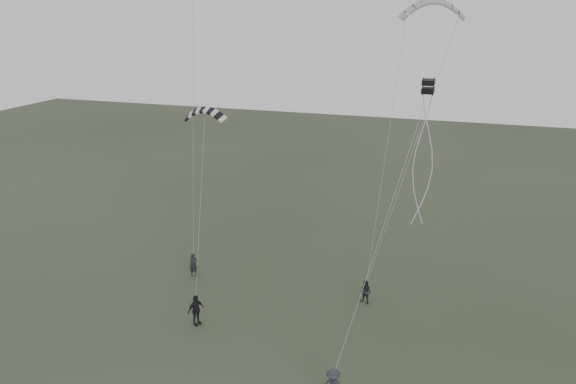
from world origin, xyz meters
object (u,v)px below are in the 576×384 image
(flyer_right, at_px, (366,292))
(kite_striped, at_px, (204,110))
(flyer_left, at_px, (194,265))
(kite_box, at_px, (428,86))
(flyer_center, at_px, (196,310))
(kite_pale_large, at_px, (433,1))

(flyer_right, bearing_deg, kite_striped, -161.92)
(flyer_left, bearing_deg, flyer_right, -38.69)
(flyer_right, relative_size, kite_box, 2.18)
(flyer_center, relative_size, kite_box, 2.66)
(kite_pale_large, bearing_deg, flyer_center, -146.28)
(flyer_left, distance_m, kite_striped, 11.14)
(kite_pale_large, bearing_deg, kite_striped, -165.51)
(flyer_center, height_order, kite_striped, kite_striped)
(flyer_left, bearing_deg, kite_pale_large, -15.18)
(kite_box, bearing_deg, kite_pale_large, 96.91)
(flyer_left, height_order, flyer_center, flyer_center)
(flyer_right, bearing_deg, kite_pale_large, 86.28)
(flyer_right, height_order, kite_pale_large, kite_pale_large)
(flyer_center, bearing_deg, kite_pale_large, -17.39)
(kite_box, bearing_deg, flyer_right, 159.66)
(flyer_left, relative_size, flyer_right, 1.07)
(kite_striped, bearing_deg, flyer_left, 162.95)
(kite_pale_large, xyz_separation_m, kite_box, (0.63, -7.47, -4.28))
(kite_striped, bearing_deg, kite_pale_large, 22.49)
(flyer_left, relative_size, flyer_center, 0.88)
(flyer_left, distance_m, kite_box, 20.06)
(flyer_center, relative_size, kite_pale_large, 0.47)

